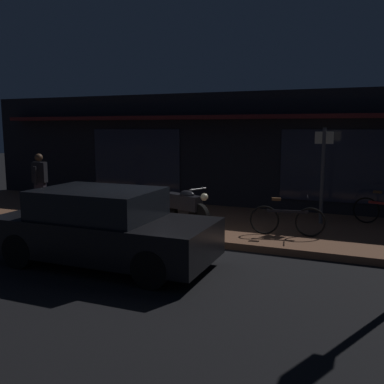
# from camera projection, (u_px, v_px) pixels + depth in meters

# --- Properties ---
(ground_plane) EXTENTS (60.00, 60.00, 0.00)m
(ground_plane) POSITION_uv_depth(u_px,v_px,m) (151.00, 255.00, 8.61)
(ground_plane) COLOR black
(sidewalk_slab) EXTENTS (18.00, 4.00, 0.15)m
(sidewalk_slab) POSITION_uv_depth(u_px,v_px,m) (204.00, 222.00, 11.34)
(sidewalk_slab) COLOR brown
(sidewalk_slab) RESTS_ON ground_plane
(storefront_building) EXTENTS (18.00, 3.30, 3.60)m
(storefront_building) POSITION_uv_depth(u_px,v_px,m) (241.00, 150.00, 14.17)
(storefront_building) COLOR black
(storefront_building) RESTS_ON ground_plane
(motorcycle) EXTENTS (1.62, 0.83, 0.97)m
(motorcycle) POSITION_uv_depth(u_px,v_px,m) (184.00, 205.00, 10.57)
(motorcycle) COLOR black
(motorcycle) RESTS_ON sidewalk_slab
(bicycle_parked) EXTENTS (1.64, 0.44, 0.91)m
(bicycle_parked) POSITION_uv_depth(u_px,v_px,m) (287.00, 220.00, 9.53)
(bicycle_parked) COLOR black
(bicycle_parked) RESTS_ON sidewalk_slab
(person_photographer) EXTENTS (0.42, 0.61, 1.67)m
(person_photographer) POSITION_uv_depth(u_px,v_px,m) (40.00, 181.00, 12.16)
(person_photographer) COLOR #28232D
(person_photographer) RESTS_ON sidewalk_slab
(sign_post) EXTENTS (0.44, 0.09, 2.40)m
(sign_post) POSITION_uv_depth(u_px,v_px,m) (323.00, 170.00, 10.62)
(sign_post) COLOR #47474C
(sign_post) RESTS_ON sidewalk_slab
(parked_car_near) EXTENTS (4.12, 1.81, 1.42)m
(parked_car_near) POSITION_uv_depth(u_px,v_px,m) (104.00, 227.00, 7.99)
(parked_car_near) COLOR black
(parked_car_near) RESTS_ON ground_plane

